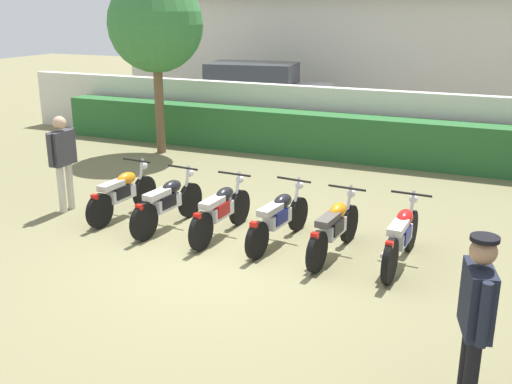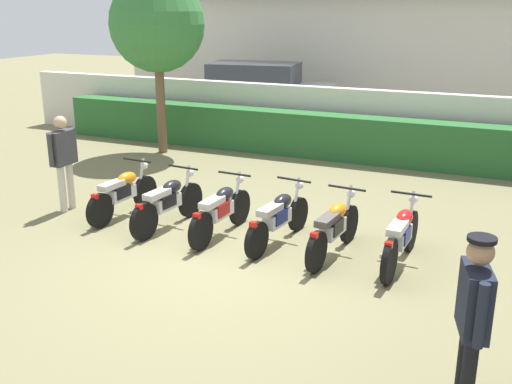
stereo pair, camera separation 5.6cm
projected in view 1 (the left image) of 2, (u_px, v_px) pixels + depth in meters
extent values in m
plane|color=olive|center=(221.00, 262.00, 8.77)|extent=(60.00, 60.00, 0.00)
cube|color=silver|center=(353.00, 121.00, 14.96)|extent=(20.01, 0.30, 1.64)
cube|color=#28602D|center=(345.00, 138.00, 14.43)|extent=(16.01, 0.70, 1.08)
cube|color=silver|center=(258.00, 100.00, 18.88)|extent=(4.72, 2.47, 1.00)
cube|color=#2D333D|center=(252.00, 73.00, 18.69)|extent=(2.91, 2.07, 0.65)
cylinder|color=black|center=(312.00, 110.00, 19.45)|extent=(0.70, 0.31, 0.68)
cylinder|color=black|center=(301.00, 120.00, 17.75)|extent=(0.70, 0.31, 0.68)
cylinder|color=black|center=(221.00, 106.00, 20.26)|extent=(0.70, 0.31, 0.68)
cylinder|color=black|center=(202.00, 115.00, 18.56)|extent=(0.70, 0.31, 0.68)
cylinder|color=brown|center=(159.00, 106.00, 14.95)|extent=(0.23, 0.23, 2.37)
sphere|color=#387A3D|center=(155.00, 24.00, 14.36)|extent=(2.31, 2.31, 2.31)
cylinder|color=black|center=(145.00, 192.00, 11.06)|extent=(0.13, 0.60, 0.60)
cylinder|color=black|center=(100.00, 211.00, 10.03)|extent=(0.13, 0.60, 0.60)
cube|color=silver|center=(121.00, 194.00, 10.46)|extent=(0.24, 0.61, 0.22)
ellipsoid|color=orange|center=(126.00, 179.00, 10.53)|extent=(0.25, 0.45, 0.22)
cube|color=beige|center=(111.00, 185.00, 10.20)|extent=(0.23, 0.53, 0.10)
cube|color=red|center=(94.00, 197.00, 9.86)|extent=(0.11, 0.09, 0.08)
cylinder|color=silver|center=(141.00, 176.00, 10.89)|extent=(0.06, 0.23, 0.65)
cylinder|color=black|center=(136.00, 161.00, 10.72)|extent=(0.60, 0.08, 0.04)
sphere|color=silver|center=(144.00, 166.00, 10.93)|extent=(0.14, 0.14, 0.14)
cylinder|color=silver|center=(107.00, 204.00, 10.34)|extent=(0.11, 0.55, 0.07)
cube|color=black|center=(119.00, 192.00, 10.40)|extent=(0.26, 0.38, 0.20)
cylinder|color=black|center=(190.00, 200.00, 10.56)|extent=(0.15, 0.62, 0.62)
cylinder|color=black|center=(144.00, 222.00, 9.50)|extent=(0.15, 0.62, 0.62)
cube|color=silver|center=(166.00, 203.00, 9.94)|extent=(0.25, 0.62, 0.22)
ellipsoid|color=black|center=(172.00, 187.00, 10.01)|extent=(0.26, 0.46, 0.22)
cube|color=beige|center=(157.00, 194.00, 9.68)|extent=(0.25, 0.54, 0.10)
cube|color=red|center=(139.00, 207.00, 9.33)|extent=(0.11, 0.09, 0.08)
cylinder|color=silver|center=(187.00, 184.00, 10.39)|extent=(0.07, 0.23, 0.65)
cylinder|color=black|center=(183.00, 168.00, 10.21)|extent=(0.60, 0.09, 0.04)
sphere|color=silver|center=(190.00, 173.00, 10.42)|extent=(0.14, 0.14, 0.14)
cylinder|color=silver|center=(151.00, 213.00, 9.83)|extent=(0.12, 0.55, 0.07)
cube|color=black|center=(164.00, 201.00, 9.88)|extent=(0.27, 0.38, 0.20)
cylinder|color=black|center=(240.00, 207.00, 10.20)|extent=(0.12, 0.61, 0.61)
cylinder|color=black|center=(201.00, 231.00, 9.12)|extent=(0.12, 0.61, 0.61)
cube|color=silver|center=(220.00, 211.00, 9.57)|extent=(0.23, 0.61, 0.22)
ellipsoid|color=black|center=(225.00, 194.00, 9.65)|extent=(0.24, 0.45, 0.22)
cube|color=beige|center=(212.00, 202.00, 9.31)|extent=(0.22, 0.53, 0.10)
cube|color=red|center=(197.00, 216.00, 8.95)|extent=(0.10, 0.08, 0.08)
cylinder|color=silver|center=(237.00, 191.00, 10.02)|extent=(0.06, 0.23, 0.65)
cylinder|color=black|center=(234.00, 174.00, 9.85)|extent=(0.60, 0.06, 0.04)
sphere|color=silver|center=(240.00, 179.00, 10.06)|extent=(0.14, 0.14, 0.14)
cylinder|color=silver|center=(206.00, 222.00, 9.45)|extent=(0.10, 0.55, 0.07)
cube|color=#A51414|center=(218.00, 209.00, 9.51)|extent=(0.26, 0.37, 0.20)
cylinder|color=black|center=(298.00, 214.00, 9.93)|extent=(0.16, 0.58, 0.57)
cylinder|color=black|center=(257.00, 240.00, 8.82)|extent=(0.16, 0.58, 0.57)
cube|color=silver|center=(277.00, 218.00, 9.29)|extent=(0.27, 0.62, 0.22)
ellipsoid|color=black|center=(283.00, 201.00, 9.36)|extent=(0.27, 0.46, 0.22)
cube|color=#B2ADA3|center=(270.00, 210.00, 9.03)|extent=(0.26, 0.54, 0.10)
cube|color=red|center=(254.00, 225.00, 8.65)|extent=(0.11, 0.09, 0.08)
cylinder|color=silver|center=(296.00, 197.00, 9.76)|extent=(0.08, 0.23, 0.65)
cylinder|color=black|center=(294.00, 180.00, 9.59)|extent=(0.60, 0.11, 0.04)
sphere|color=silver|center=(299.00, 185.00, 9.79)|extent=(0.14, 0.14, 0.14)
cylinder|color=silver|center=(263.00, 230.00, 9.18)|extent=(0.14, 0.55, 0.07)
cube|color=navy|center=(276.00, 216.00, 9.23)|extent=(0.28, 0.39, 0.20)
cylinder|color=black|center=(349.00, 224.00, 9.45)|extent=(0.14, 0.61, 0.60)
cylinder|color=black|center=(317.00, 252.00, 8.37)|extent=(0.14, 0.61, 0.60)
cube|color=silver|center=(333.00, 228.00, 8.82)|extent=(0.25, 0.62, 0.22)
ellipsoid|color=orange|center=(338.00, 210.00, 8.90)|extent=(0.26, 0.46, 0.22)
cube|color=#4C4742|center=(328.00, 220.00, 8.57)|extent=(0.25, 0.54, 0.10)
cube|color=red|center=(315.00, 235.00, 8.20)|extent=(0.11, 0.09, 0.08)
cylinder|color=silver|center=(348.00, 206.00, 9.28)|extent=(0.07, 0.23, 0.65)
cylinder|color=black|center=(347.00, 188.00, 9.11)|extent=(0.60, 0.09, 0.04)
sphere|color=silver|center=(351.00, 193.00, 9.32)|extent=(0.14, 0.14, 0.14)
cylinder|color=silver|center=(319.00, 241.00, 8.71)|extent=(0.12, 0.55, 0.07)
cube|color=black|center=(332.00, 226.00, 8.77)|extent=(0.27, 0.38, 0.20)
cylinder|color=black|center=(411.00, 230.00, 9.12)|extent=(0.12, 0.64, 0.63)
cylinder|color=black|center=(390.00, 261.00, 8.02)|extent=(0.12, 0.64, 0.63)
cube|color=silver|center=(401.00, 236.00, 8.48)|extent=(0.23, 0.61, 0.22)
ellipsoid|color=red|center=(405.00, 217.00, 8.56)|extent=(0.24, 0.45, 0.22)
cube|color=beige|center=(398.00, 228.00, 8.22)|extent=(0.22, 0.53, 0.10)
cube|color=red|center=(389.00, 244.00, 7.85)|extent=(0.10, 0.08, 0.08)
cylinder|color=silver|center=(411.00, 212.00, 8.94)|extent=(0.06, 0.23, 0.65)
cylinder|color=black|center=(411.00, 194.00, 8.77)|extent=(0.60, 0.06, 0.04)
sphere|color=silver|center=(414.00, 199.00, 8.99)|extent=(0.14, 0.14, 0.14)
cylinder|color=silver|center=(388.00, 249.00, 8.36)|extent=(0.09, 0.55, 0.07)
cube|color=navy|center=(400.00, 234.00, 8.42)|extent=(0.26, 0.37, 0.20)
cylinder|color=beige|center=(70.00, 186.00, 10.95)|extent=(0.13, 0.13, 0.87)
cylinder|color=beige|center=(62.00, 189.00, 10.76)|extent=(0.13, 0.13, 0.87)
cube|color=#38383D|center=(62.00, 148.00, 10.63)|extent=(0.22, 0.51, 0.61)
cylinder|color=#38383D|center=(73.00, 144.00, 10.89)|extent=(0.09, 0.09, 0.58)
cylinder|color=#38383D|center=(50.00, 151.00, 10.36)|extent=(0.09, 0.09, 0.58)
sphere|color=tan|center=(59.00, 123.00, 10.50)|extent=(0.23, 0.23, 0.23)
cylinder|color=black|center=(470.00, 380.00, 5.28)|extent=(0.13, 0.13, 0.86)
cylinder|color=black|center=(466.00, 366.00, 5.49)|extent=(0.13, 0.13, 0.86)
cube|color=black|center=(477.00, 300.00, 5.16)|extent=(0.33, 0.54, 0.61)
cylinder|color=black|center=(484.00, 315.00, 4.88)|extent=(0.09, 0.09, 0.58)
cylinder|color=black|center=(472.00, 283.00, 5.44)|extent=(0.09, 0.09, 0.58)
sphere|color=#9E7556|center=(483.00, 251.00, 5.03)|extent=(0.23, 0.23, 0.23)
cylinder|color=black|center=(485.00, 239.00, 4.99)|extent=(0.25, 0.25, 0.04)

